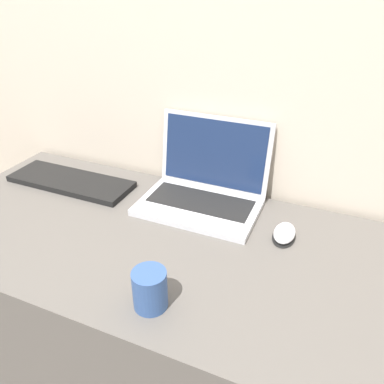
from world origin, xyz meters
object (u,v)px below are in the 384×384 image
object	(u,v)px
drink_cup	(150,289)
computer_mouse	(284,234)
external_keyboard	(71,181)
laptop	(205,186)

from	to	relation	value
drink_cup	computer_mouse	bearing A→B (deg)	58.26
external_keyboard	laptop	bearing A→B (deg)	8.86
external_keyboard	computer_mouse	bearing A→B (deg)	-1.39
laptop	external_keyboard	size ratio (longest dim) A/B	0.83
laptop	external_keyboard	bearing A→B (deg)	-171.14
computer_mouse	external_keyboard	world-z (taller)	computer_mouse
drink_cup	external_keyboard	distance (m)	0.66
laptop	computer_mouse	world-z (taller)	laptop
laptop	external_keyboard	xyz separation A→B (m)	(-0.48, -0.07, -0.05)
laptop	drink_cup	world-z (taller)	laptop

